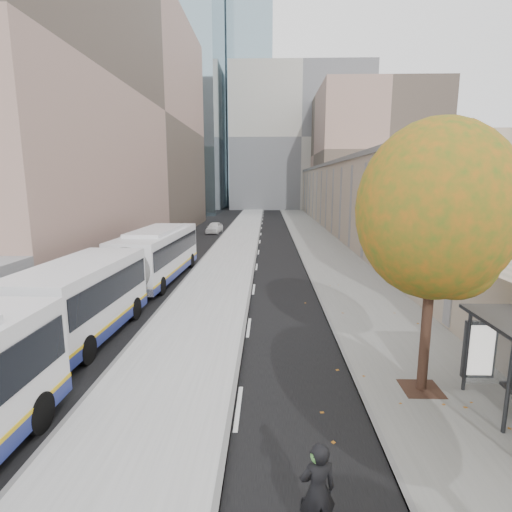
{
  "coord_description": "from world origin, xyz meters",
  "views": [
    {
      "loc": [
        -0.89,
        2.19,
        6.02
      ],
      "look_at": [
        -1.43,
        20.93,
        2.5
      ],
      "focal_mm": 28.0,
      "sensor_mm": 36.0,
      "label": 1
    }
  ],
  "objects": [
    {
      "name": "bus_platform",
      "position": [
        -3.88,
        35.0,
        0.07
      ],
      "size": [
        4.25,
        150.0,
        0.15
      ],
      "primitive_type": "cube",
      "color": "#A9A9A9",
      "rests_on": "ground"
    },
    {
      "name": "sidewalk",
      "position": [
        4.12,
        35.0,
        0.04
      ],
      "size": [
        4.75,
        150.0,
        0.08
      ],
      "primitive_type": "cube",
      "color": "gray",
      "rests_on": "ground"
    },
    {
      "name": "building_tan",
      "position": [
        15.5,
        64.0,
        4.0
      ],
      "size": [
        18.0,
        92.0,
        8.0
      ],
      "primitive_type": "cube",
      "color": "gray",
      "rests_on": "ground"
    },
    {
      "name": "building_midrise",
      "position": [
        -22.5,
        41.0,
        12.5
      ],
      "size": [
        24.0,
        46.0,
        25.0
      ],
      "primitive_type": "cube",
      "color": "gray",
      "rests_on": "ground"
    },
    {
      "name": "glass_tower_near",
      "position": [
        -20.0,
        82.0,
        33.0
      ],
      "size": [
        20.0,
        20.0,
        66.0
      ],
      "primitive_type": "cube",
      "color": "#7C99A8",
      "rests_on": "ground"
    },
    {
      "name": "glass_tower_far",
      "position": [
        -8.0,
        102.0,
        42.0
      ],
      "size": [
        16.0,
        16.0,
        84.0
      ],
      "primitive_type": "cube",
      "color": "#7C99A8",
      "rests_on": "ground"
    },
    {
      "name": "building_far_block",
      "position": [
        6.0,
        96.0,
        15.0
      ],
      "size": [
        30.0,
        18.0,
        30.0
      ],
      "primitive_type": "cube",
      "color": "#AEAA9F",
      "rests_on": "ground"
    },
    {
      "name": "tree_c",
      "position": [
        3.6,
        13.0,
        5.25
      ],
      "size": [
        4.2,
        4.2,
        7.28
      ],
      "color": "#301F14",
      "rests_on": "sidewalk"
    },
    {
      "name": "bus_far",
      "position": [
        -7.79,
        22.19,
        1.63
      ],
      "size": [
        3.32,
        18.01,
        2.99
      ],
      "rotation": [
        0.0,
        0.0,
        -0.04
      ],
      "color": "white",
      "rests_on": "ground"
    },
    {
      "name": "distant_car",
      "position": [
        -7.15,
        48.94,
        0.64
      ],
      "size": [
        1.88,
        3.91,
        1.29
      ],
      "primitive_type": "imported",
      "rotation": [
        0.0,
        0.0,
        -0.1
      ],
      "color": "white",
      "rests_on": "ground"
    }
  ]
}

